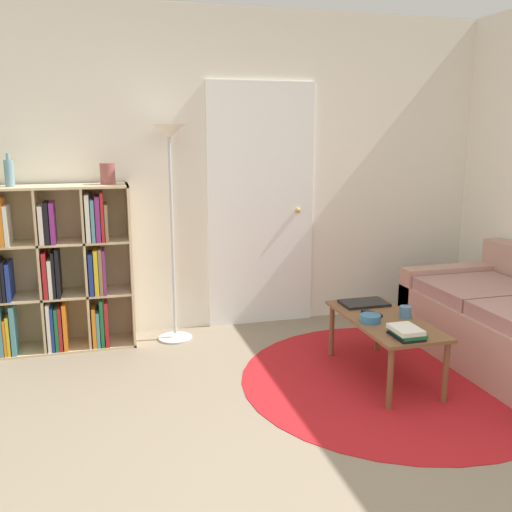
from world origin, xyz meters
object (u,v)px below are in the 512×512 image
at_px(coffee_table, 384,325).
at_px(bottle_middle, 9,173).
at_px(bowl, 370,319).
at_px(vase_on_shelf, 108,174).
at_px(bookshelf, 60,271).
at_px(laptop, 364,303).
at_px(cup, 405,312).
at_px(floor_lamp, 170,171).

distance_m(coffee_table, bottle_middle, 2.83).
height_order(bowl, vase_on_shelf, vase_on_shelf).
distance_m(bookshelf, laptop, 2.28).
height_order(bookshelf, cup, bookshelf).
relative_size(floor_lamp, vase_on_shelf, 10.73).
bearing_deg(bottle_middle, cup, -24.26).
xyz_separation_m(cup, vase_on_shelf, (-1.86, 1.17, 0.87)).
bearing_deg(vase_on_shelf, laptop, -25.38).
bearing_deg(vase_on_shelf, bookshelf, 179.89).
xyz_separation_m(coffee_table, laptop, (0.01, 0.33, 0.06)).
bearing_deg(bookshelf, coffee_table, -28.54).
xyz_separation_m(bookshelf, vase_on_shelf, (0.39, -0.00, 0.72)).
xyz_separation_m(bookshelf, floor_lamp, (0.85, -0.05, 0.74)).
xyz_separation_m(coffee_table, bottle_middle, (-2.40, 1.12, 0.98)).
height_order(bottle_middle, vase_on_shelf, bottle_middle).
xyz_separation_m(bowl, bottle_middle, (-2.27, 1.17, 0.91)).
height_order(coffee_table, bottle_middle, bottle_middle).
bearing_deg(laptop, vase_on_shelf, 154.62).
relative_size(bookshelf, floor_lamp, 0.74).
bearing_deg(vase_on_shelf, coffee_table, -33.65).
bearing_deg(floor_lamp, bowl, -45.24).
distance_m(laptop, bowl, 0.40).
xyz_separation_m(bookshelf, laptop, (2.12, -0.82, -0.18)).
distance_m(floor_lamp, bowl, 1.85).
distance_m(bookshelf, bowl, 2.32).
xyz_separation_m(cup, bottle_middle, (-2.54, 1.14, 0.89)).
bearing_deg(cup, bowl, -174.84).
distance_m(bookshelf, bottle_middle, 0.79).
height_order(floor_lamp, cup, floor_lamp).
distance_m(floor_lamp, cup, 2.01).
bearing_deg(bowl, coffee_table, 19.51).
relative_size(coffee_table, bowl, 7.16).
xyz_separation_m(bowl, vase_on_shelf, (-1.60, 1.19, 0.89)).
bearing_deg(bottle_middle, coffee_table, -25.06).
bearing_deg(bookshelf, vase_on_shelf, -0.11).
relative_size(floor_lamp, coffee_table, 1.74).
distance_m(bookshelf, vase_on_shelf, 0.82).
distance_m(bookshelf, floor_lamp, 1.12).
bearing_deg(bottle_middle, floor_lamp, -1.16).
bearing_deg(cup, bookshelf, 152.52).
bearing_deg(bookshelf, cup, -27.48).
bearing_deg(laptop, bookshelf, 158.80).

